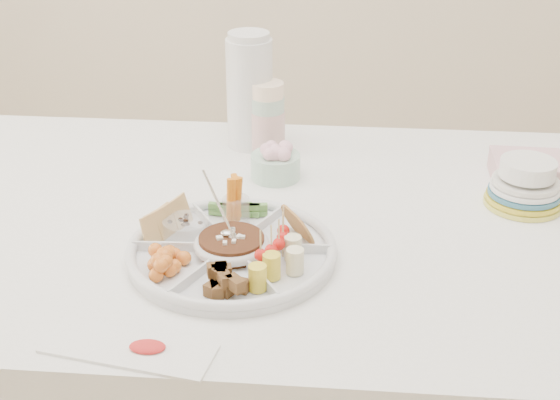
# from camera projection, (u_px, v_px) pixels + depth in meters

# --- Properties ---
(dining_table) EXTENTS (1.52, 1.02, 0.76)m
(dining_table) POSITION_uv_depth(u_px,v_px,m) (251.00, 363.00, 1.76)
(dining_table) COLOR white
(dining_table) RESTS_ON floor
(party_tray) EXTENTS (0.40, 0.40, 0.04)m
(party_tray) POSITION_uv_depth(u_px,v_px,m) (232.00, 248.00, 1.43)
(party_tray) COLOR silver
(party_tray) RESTS_ON dining_table
(bean_dip) EXTENTS (0.13, 0.13, 0.04)m
(bean_dip) POSITION_uv_depth(u_px,v_px,m) (232.00, 245.00, 1.42)
(bean_dip) COLOR #3D230C
(bean_dip) RESTS_ON party_tray
(tortillas) EXTENTS (0.10, 0.10, 0.06)m
(tortillas) POSITION_uv_depth(u_px,v_px,m) (294.00, 222.00, 1.47)
(tortillas) COLOR olive
(tortillas) RESTS_ON party_tray
(carrot_cucumber) EXTENTS (0.11, 0.11, 0.09)m
(carrot_cucumber) POSITION_uv_depth(u_px,v_px,m) (237.00, 196.00, 1.52)
(carrot_cucumber) COLOR orange
(carrot_cucumber) RESTS_ON party_tray
(pita_raisins) EXTENTS (0.13, 0.13, 0.07)m
(pita_raisins) POSITION_uv_depth(u_px,v_px,m) (175.00, 220.00, 1.48)
(pita_raisins) COLOR tan
(pita_raisins) RESTS_ON party_tray
(cherries) EXTENTS (0.12, 0.12, 0.05)m
(cherries) POSITION_uv_depth(u_px,v_px,m) (164.00, 259.00, 1.37)
(cherries) COLOR gold
(cherries) RESTS_ON party_tray
(granola_chunks) EXTENTS (0.09, 0.09, 0.04)m
(granola_chunks) POSITION_uv_depth(u_px,v_px,m) (225.00, 281.00, 1.30)
(granola_chunks) COLOR #4A2611
(granola_chunks) RESTS_ON party_tray
(banana_tomato) EXTENTS (0.11, 0.11, 0.08)m
(banana_tomato) POSITION_uv_depth(u_px,v_px,m) (293.00, 250.00, 1.35)
(banana_tomato) COLOR #E1C379
(banana_tomato) RESTS_ON party_tray
(cup_stack) EXTENTS (0.11, 0.11, 0.23)m
(cup_stack) POSITION_uv_depth(u_px,v_px,m) (268.00, 106.00, 1.83)
(cup_stack) COLOR #B9C2B7
(cup_stack) RESTS_ON dining_table
(thermos) EXTENTS (0.14, 0.14, 0.28)m
(thermos) POSITION_uv_depth(u_px,v_px,m) (250.00, 89.00, 1.85)
(thermos) COLOR silver
(thermos) RESTS_ON dining_table
(flower_bowl) EXTENTS (0.13, 0.13, 0.08)m
(flower_bowl) POSITION_uv_depth(u_px,v_px,m) (276.00, 161.00, 1.73)
(flower_bowl) COLOR #99BDA4
(flower_bowl) RESTS_ON dining_table
(napkin_stack) EXTENTS (0.16, 0.14, 0.05)m
(napkin_stack) POSITION_uv_depth(u_px,v_px,m) (527.00, 169.00, 1.73)
(napkin_stack) COLOR beige
(napkin_stack) RESTS_ON dining_table
(plate_stack) EXTENTS (0.17, 0.17, 0.10)m
(plate_stack) POSITION_uv_depth(u_px,v_px,m) (526.00, 183.00, 1.61)
(plate_stack) COLOR gold
(plate_stack) RESTS_ON dining_table
(placemat) EXTENTS (0.28, 0.14, 0.01)m
(placemat) POSITION_uv_depth(u_px,v_px,m) (129.00, 349.00, 1.20)
(placemat) COLOR silver
(placemat) RESTS_ON dining_table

